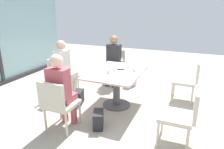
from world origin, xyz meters
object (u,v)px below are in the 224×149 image
at_px(chair_far_right, 115,65).
at_px(wine_glass_1, 122,59).
at_px(chair_far_left, 58,102).
at_px(wine_glass_3, 109,65).
at_px(handbag_1, 98,119).
at_px(person_far_left, 61,88).
at_px(wine_glass_4, 113,70).
at_px(cell_phone_on_table, 121,70).
at_px(wine_glass_0, 134,69).
at_px(handbag_2, 130,81).
at_px(wine_glass_2, 108,72).
at_px(coffee_cup, 128,66).
at_px(handbag_0, 79,97).
at_px(chair_near_window, 61,75).
at_px(chair_front_right, 189,79).
at_px(person_far_right, 113,58).
at_px(person_near_window, 65,66).
at_px(dining_table_main, 117,79).
at_px(chair_front_left, 183,113).

distance_m(chair_far_right, wine_glass_1, 0.91).
height_order(chair_far_left, wine_glass_1, wine_glass_1).
height_order(wine_glass_3, handbag_1, wine_glass_3).
distance_m(person_far_left, wine_glass_4, 0.95).
distance_m(person_far_left, cell_phone_on_table, 1.33).
distance_m(wine_glass_0, wine_glass_1, 0.81).
bearing_deg(handbag_2, wine_glass_2, -153.69).
distance_m(coffee_cup, cell_phone_on_table, 0.23).
bearing_deg(cell_phone_on_table, wine_glass_4, 154.77).
distance_m(coffee_cup, handbag_0, 1.22).
relative_size(chair_near_window, chair_front_right, 1.00).
relative_size(chair_far_left, wine_glass_1, 4.70).
bearing_deg(person_far_right, person_near_window, 147.59).
bearing_deg(handbag_1, cell_phone_on_table, -23.35).
bearing_deg(handbag_1, chair_front_right, -59.92).
distance_m(dining_table_main, person_near_window, 1.22).
distance_m(chair_front_left, person_far_left, 1.87).
distance_m(wine_glass_0, wine_glass_2, 0.48).
relative_size(chair_near_window, chair_front_left, 1.00).
distance_m(coffee_cup, handbag_2, 1.05).
bearing_deg(person_near_window, wine_glass_2, -111.24).
distance_m(wine_glass_2, cell_phone_on_table, 0.62).
height_order(chair_far_left, wine_glass_3, wine_glass_3).
height_order(chair_near_window, person_far_right, person_far_right).
height_order(wine_glass_3, cell_phone_on_table, wine_glass_3).
bearing_deg(person_near_window, cell_phone_on_table, -84.38).
distance_m(person_far_left, handbag_1, 0.80).
xyz_separation_m(wine_glass_4, handbag_0, (0.13, 0.83, -0.72)).
distance_m(chair_far_right, person_far_right, 0.23).
bearing_deg(dining_table_main, wine_glass_3, 117.92).
bearing_deg(wine_glass_0, dining_table_main, 66.74).
xyz_separation_m(dining_table_main, person_far_left, (-1.08, 0.52, 0.14)).
height_order(wine_glass_3, handbag_0, wine_glass_3).
bearing_deg(person_far_right, chair_near_window, 143.66).
bearing_deg(wine_glass_3, cell_phone_on_table, -41.58).
xyz_separation_m(coffee_cup, handbag_0, (-0.55, 0.89, -0.64)).
xyz_separation_m(dining_table_main, wine_glass_2, (-0.48, -0.03, 0.30)).
bearing_deg(wine_glass_2, dining_table_main, 3.38).
bearing_deg(person_far_left, coffee_cup, -24.92).
distance_m(dining_table_main, handbag_2, 1.22).
xyz_separation_m(chair_far_left, person_near_window, (1.19, 0.69, 0.20)).
bearing_deg(coffee_cup, wine_glass_1, 50.15).
xyz_separation_m(dining_table_main, handbag_2, (1.14, 0.06, -0.42)).
bearing_deg(person_far_left, handbag_0, 15.17).
bearing_deg(person_far_left, chair_front_left, -81.32).
distance_m(chair_far_left, chair_front_right, 2.71).
bearing_deg(person_far_left, handbag_1, -68.59).
xyz_separation_m(chair_far_left, cell_phone_on_table, (1.31, -0.56, 0.24)).
relative_size(dining_table_main, cell_phone_on_table, 9.22).
bearing_deg(chair_front_right, handbag_0, 116.34).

